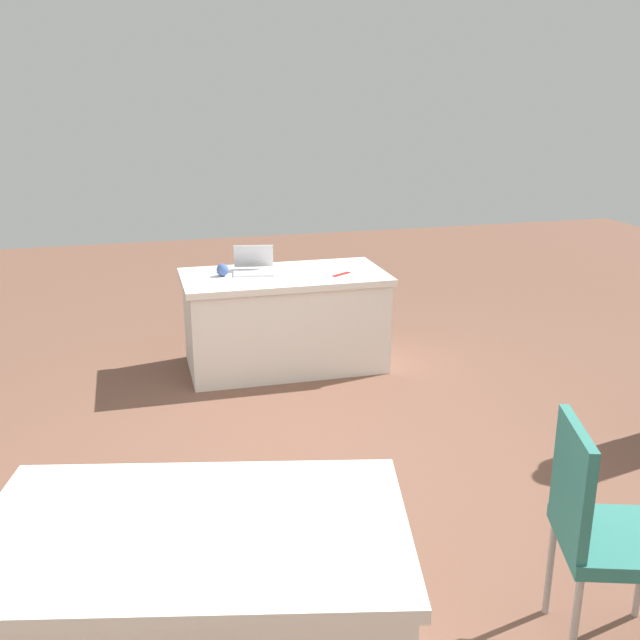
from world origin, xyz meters
The scene contains 7 objects.
ground_plane centered at (0.00, 0.00, 0.00)m, with size 14.40×14.40×0.00m, color brown.
table_foreground centered at (-0.25, -1.74, 0.39)m, with size 1.61×0.84×0.77m.
table_mid_left centered at (0.80, 1.61, 0.39)m, with size 1.62×1.19×0.77m.
chair_tucked_left centered at (-0.74, 1.69, 0.56)m, with size 0.56×0.56×0.97m.
laptop_silver centered at (-0.03, -1.85, 0.81)m, with size 0.36×0.34×0.21m.
yarn_ball centered at (0.22, -1.79, 0.82)m, with size 0.10×0.10×0.10m, color #3F5999.
scissors_red centered at (-0.68, -1.59, 0.77)m, with size 0.18×0.04×0.01m, color red.
Camera 1 is at (0.95, 3.79, 2.17)m, focal length 41.43 mm.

